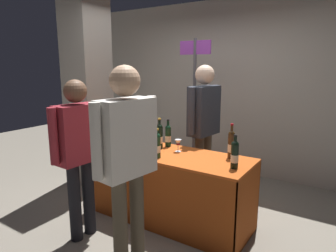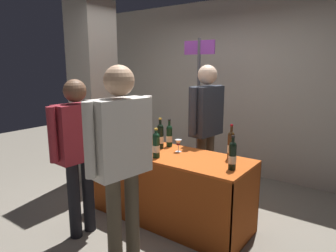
{
  "view_description": "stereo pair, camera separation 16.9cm",
  "coord_description": "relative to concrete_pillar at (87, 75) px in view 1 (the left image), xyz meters",
  "views": [
    {
      "loc": [
        1.72,
        -2.64,
        1.72
      ],
      "look_at": [
        0.0,
        0.0,
        1.08
      ],
      "focal_mm": 32.08,
      "sensor_mm": 36.0,
      "label": 1
    },
    {
      "loc": [
        1.86,
        -2.55,
        1.72
      ],
      "look_at": [
        0.0,
        0.0,
        1.08
      ],
      "focal_mm": 32.08,
      "sensor_mm": 36.0,
      "label": 2
    }
  ],
  "objects": [
    {
      "name": "concrete_pillar",
      "position": [
        0.0,
        0.0,
        0.0
      ],
      "size": [
        0.51,
        0.51,
        3.17
      ],
      "primitive_type": "cube",
      "color": "gray",
      "rests_on": "ground_plane"
    },
    {
      "name": "display_bottle_2",
      "position": [
        2.4,
        -0.44,
        -0.67
      ],
      "size": [
        0.07,
        0.07,
        0.32
      ],
      "color": "black",
      "rests_on": "tasting_table"
    },
    {
      "name": "taster_foreground_right",
      "position": [
        1.08,
        -1.12,
        -0.63
      ],
      "size": [
        0.24,
        0.6,
        1.59
      ],
      "rotation": [
        0.0,
        0.0,
        1.5
      ],
      "color": "black",
      "rests_on": "ground_plane"
    },
    {
      "name": "display_bottle_0",
      "position": [
        1.03,
        -0.55,
        -0.65
      ],
      "size": [
        0.07,
        0.07,
        0.35
      ],
      "color": "black",
      "rests_on": "tasting_table"
    },
    {
      "name": "wine_glass_near_vendor",
      "position": [
        1.68,
        -0.25,
        -0.71
      ],
      "size": [
        0.07,
        0.07,
        0.14
      ],
      "color": "silver",
      "rests_on": "tasting_table"
    },
    {
      "name": "wine_glass_mid",
      "position": [
        1.33,
        -0.14,
        -0.7
      ],
      "size": [
        0.07,
        0.07,
        0.14
      ],
      "color": "silver",
      "rests_on": "tasting_table"
    },
    {
      "name": "display_bottle_3",
      "position": [
        1.44,
        -0.27,
        -0.65
      ],
      "size": [
        0.08,
        0.08,
        0.36
      ],
      "color": "black",
      "rests_on": "tasting_table"
    },
    {
      "name": "taster_foreground_left",
      "position": [
        1.82,
        -1.28,
        -0.53
      ],
      "size": [
        0.27,
        0.64,
        1.73
      ],
      "rotation": [
        0.0,
        0.0,
        1.43
      ],
      "color": "#4C4233",
      "rests_on": "ground_plane"
    },
    {
      "name": "brochure_stand",
      "position": [
        1.03,
        -0.19,
        -0.72
      ],
      "size": [
        0.12,
        0.07,
        0.17
      ],
      "primitive_type": "cube",
      "rotation": [
        0.06,
        0.0,
        3.56
      ],
      "color": "silver",
      "rests_on": "tasting_table"
    },
    {
      "name": "tasting_table",
      "position": [
        1.61,
        -0.36,
        -1.05
      ],
      "size": [
        1.84,
        0.68,
        0.78
      ],
      "color": "#B74C19",
      "rests_on": "ground_plane"
    },
    {
      "name": "featured_wine_bottle",
      "position": [
        1.61,
        -0.56,
        -0.67
      ],
      "size": [
        0.08,
        0.08,
        0.31
      ],
      "color": "black",
      "rests_on": "tasting_table"
    },
    {
      "name": "display_bottle_1",
      "position": [
        1.46,
        -0.13,
        -0.67
      ],
      "size": [
        0.07,
        0.07,
        0.32
      ],
      "color": "black",
      "rests_on": "tasting_table"
    },
    {
      "name": "flower_vase",
      "position": [
        1.19,
        -0.4,
        -0.68
      ],
      "size": [
        0.11,
        0.11,
        0.39
      ],
      "color": "tan",
      "rests_on": "tasting_table"
    },
    {
      "name": "ground_plane",
      "position": [
        1.61,
        -0.36,
        -1.58
      ],
      "size": [
        12.0,
        12.0,
        0.0
      ],
      "primitive_type": "plane",
      "color": "gray"
    },
    {
      "name": "display_bottle_4",
      "position": [
        2.25,
        -0.16,
        -0.65
      ],
      "size": [
        0.07,
        0.07,
        0.36
      ],
      "color": "#38230F",
      "rests_on": "tasting_table"
    },
    {
      "name": "booth_signpost",
      "position": [
        1.37,
        0.68,
        -0.32
      ],
      "size": [
        0.46,
        0.04,
        2.07
      ],
      "color": "#47474C",
      "rests_on": "ground_plane"
    },
    {
      "name": "back_partition",
      "position": [
        1.61,
        1.59,
        -0.22
      ],
      "size": [
        7.13,
        0.12,
        2.72
      ],
      "primitive_type": "cube",
      "color": "#9E998E",
      "rests_on": "ground_plane"
    },
    {
      "name": "vendor_presenter",
      "position": [
        1.69,
        0.34,
        -0.54
      ],
      "size": [
        0.26,
        0.62,
        1.72
      ],
      "rotation": [
        0.0,
        0.0,
        -1.68
      ],
      "color": "#4C4233",
      "rests_on": "ground_plane"
    }
  ]
}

